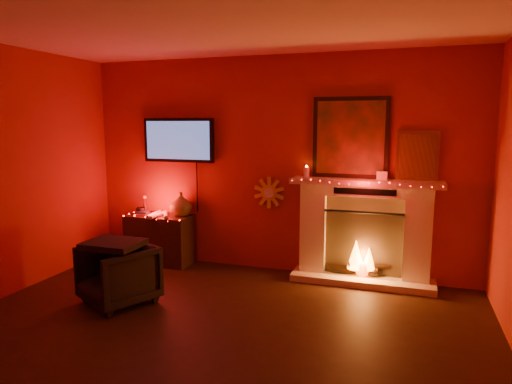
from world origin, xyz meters
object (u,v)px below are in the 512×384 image
at_px(tv, 179,140).
at_px(console_table, 162,235).
at_px(fireplace, 363,222).
at_px(armchair, 118,274).
at_px(sunburst_clock, 269,193).

xyz_separation_m(tv, console_table, (-0.19, -0.19, -1.26)).
distance_m(fireplace, console_table, 2.65).
bearing_deg(armchair, console_table, 128.25).
bearing_deg(console_table, fireplace, 2.67).
relative_size(tv, sunburst_clock, 3.10).
distance_m(fireplace, armchair, 2.82).
distance_m(tv, sunburst_clock, 1.41).
relative_size(tv, console_table, 1.28).
distance_m(sunburst_clock, console_table, 1.58).
xyz_separation_m(fireplace, tv, (-2.44, 0.06, 0.92)).
relative_size(fireplace, armchair, 3.19).
relative_size(console_table, armchair, 1.41).
bearing_deg(console_table, tv, 44.42).
relative_size(tv, armchair, 1.81).
relative_size(sunburst_clock, console_table, 0.41).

